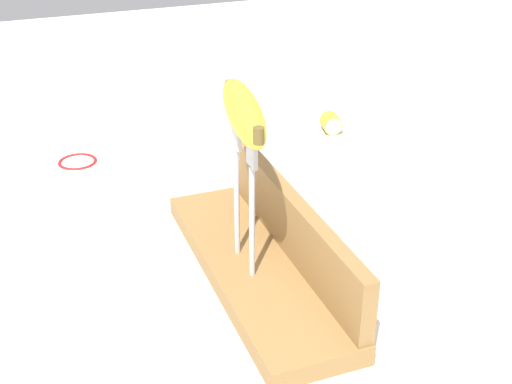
% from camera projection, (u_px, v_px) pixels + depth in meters
% --- Properties ---
extents(ground_plane, '(3.00, 3.00, 0.00)m').
position_uv_depth(ground_plane, '(256.00, 277.00, 0.92)').
color(ground_plane, silver).
extents(wooden_board, '(0.41, 0.12, 0.03)m').
position_uv_depth(wooden_board, '(256.00, 269.00, 0.91)').
color(wooden_board, olive).
rests_on(wooden_board, ground).
extents(board_backstop, '(0.40, 0.02, 0.08)m').
position_uv_depth(board_backstop, '(293.00, 225.00, 0.90)').
color(board_backstop, olive).
rests_on(board_backstop, wooden_board).
extents(fork_stand_center, '(0.08, 0.01, 0.19)m').
position_uv_depth(fork_stand_center, '(244.00, 186.00, 0.85)').
color(fork_stand_center, '#B2B2B7').
rests_on(fork_stand_center, wooden_board).
extents(banana_raised_center, '(0.20, 0.07, 0.04)m').
position_uv_depth(banana_raised_center, '(243.00, 111.00, 0.80)').
color(banana_raised_center, yellow).
rests_on(banana_raised_center, fork_stand_center).
extents(banana_chunk_near, '(0.04, 0.04, 0.04)m').
position_uv_depth(banana_chunk_near, '(331.00, 123.00, 1.34)').
color(banana_chunk_near, gold).
rests_on(banana_chunk_near, ground).
extents(wire_coil, '(0.07, 0.07, 0.01)m').
position_uv_depth(wire_coil, '(77.00, 160.00, 1.22)').
color(wire_coil, red).
rests_on(wire_coil, ground).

